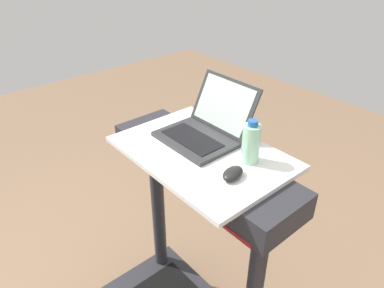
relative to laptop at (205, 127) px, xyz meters
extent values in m
cylinder|color=#28282D|center=(-0.27, -0.08, -0.58)|extent=(0.07, 0.07, 0.80)
cube|color=#28282D|center=(0.07, -0.08, -0.12)|extent=(0.90, 0.28, 0.11)
cube|color=#0C3F19|center=(0.07, -0.23, -0.12)|extent=(0.24, 0.01, 0.06)
cube|color=maroon|center=(0.07, -0.22, -0.17)|extent=(0.81, 0.00, 0.02)
cube|color=white|center=(0.07, -0.08, -0.06)|extent=(0.69, 0.48, 0.02)
cube|color=#2D2D30|center=(0.00, -0.05, -0.04)|extent=(0.32, 0.23, 0.02)
cube|color=black|center=(0.00, -0.07, -0.03)|extent=(0.26, 0.13, 0.00)
cube|color=#2D2D30|center=(0.00, 0.11, 0.07)|extent=(0.32, 0.11, 0.21)
cube|color=#B2E0B7|center=(0.00, 0.11, 0.08)|extent=(0.28, 0.09, 0.18)
ellipsoid|color=black|center=(0.28, -0.12, -0.03)|extent=(0.08, 0.11, 0.03)
cylinder|color=#9EDBB2|center=(0.25, 0.01, 0.03)|extent=(0.07, 0.07, 0.15)
cylinder|color=#2659A5|center=(0.25, 0.01, 0.12)|extent=(0.04, 0.04, 0.02)
camera|label=1|loc=(0.97, -0.90, 0.71)|focal=33.48mm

